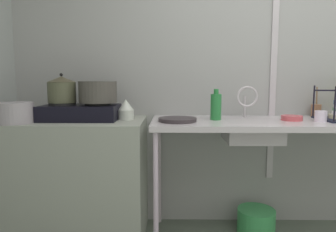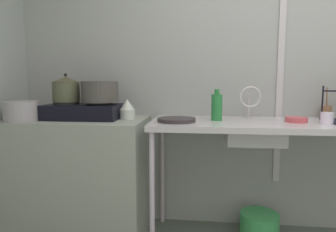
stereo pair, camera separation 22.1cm
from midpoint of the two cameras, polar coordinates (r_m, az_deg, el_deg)
name	(u,v)px [view 2 (the right image)]	position (r m, az deg, el deg)	size (l,w,h in m)	color
wall_back	(294,71)	(2.68, 24.92, 7.74)	(5.29, 0.10, 2.56)	#979796
wall_metal_strip	(281,54)	(2.60, 22.97, 10.71)	(0.05, 0.01, 2.05)	#BDB4BA
counter_concrete	(79,177)	(2.46, -13.92, -11.16)	(1.03, 0.61, 0.91)	gray
counter_sink	(269,131)	(2.30, 21.24, -2.64)	(1.69, 0.61, 0.91)	#BDB4BA
stove	(84,111)	(2.34, -13.10, 0.89)	(0.55, 0.32, 0.13)	black
pot_on_left_burner	(66,89)	(2.37, -16.22, 4.91)	(0.20, 0.20, 0.22)	#4A4C36
pot_on_right_burner	(100,92)	(2.29, -10.08, 4.54)	(0.27, 0.27, 0.16)	#423F39
pot_beside_stove	(21,111)	(2.36, -23.63, 0.83)	(0.24, 0.24, 0.14)	#9A9199
percolator	(127,109)	(2.29, -4.99, 1.26)	(0.12, 0.12, 0.15)	beige
sink_basin	(254,132)	(2.26, 18.62, -2.96)	(0.39, 0.34, 0.15)	#BDB4BA
faucet	(250,98)	(2.36, 17.88, 3.18)	(0.16, 0.09, 0.25)	#BDB4BA
frying_pan	(176,120)	(2.14, 4.57, -0.74)	(0.27, 0.27, 0.03)	#332C2F
cup_by_rack	(327,118)	(2.36, 30.30, -0.35)	(0.08, 0.08, 0.08)	white
small_bowl_on_drainboard	(296,120)	(2.34, 25.63, -0.62)	(0.15, 0.15, 0.04)	#C94A52
bottle_by_sink	(217,107)	(2.24, 12.02, 1.70)	(0.08, 0.08, 0.23)	#267938
utensil_jar	(326,112)	(2.67, 29.86, 0.71)	(0.08, 0.08, 0.24)	#996545
bucket_on_floor	(259,225)	(2.59, 19.37, -19.00)	(0.29, 0.29, 0.19)	#399751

